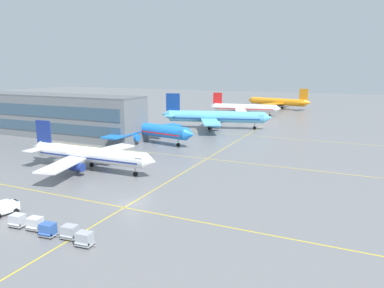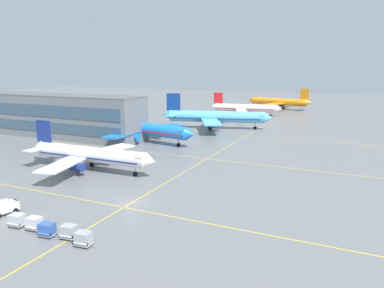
{
  "view_description": "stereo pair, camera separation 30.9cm",
  "coord_description": "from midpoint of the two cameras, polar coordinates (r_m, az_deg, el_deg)",
  "views": [
    {
      "loc": [
        32.67,
        -47.17,
        22.0
      ],
      "look_at": [
        -1.32,
        27.2,
        4.79
      ],
      "focal_mm": 33.64,
      "sensor_mm": 36.0,
      "label": 1
    },
    {
      "loc": [
        32.95,
        -47.05,
        22.0
      ],
      "look_at": [
        -1.32,
        27.2,
        4.79
      ],
      "focal_mm": 33.64,
      "sensor_mm": 36.0,
      "label": 2
    }
  ],
  "objects": [
    {
      "name": "airliner_far_right_stand",
      "position": [
        205.87,
        13.68,
        6.52
      ],
      "size": [
        36.97,
        31.44,
        11.6
      ],
      "color": "orange",
      "rests_on": "ground"
    },
    {
      "name": "baggage_cart_row_second",
      "position": [
        55.41,
        -23.58,
        -11.43
      ],
      "size": [
        2.82,
        1.88,
        1.86
      ],
      "color": "#99999E",
      "rests_on": "ground"
    },
    {
      "name": "baggage_cart_row_leftmost",
      "position": [
        57.5,
        -25.9,
        -10.79
      ],
      "size": [
        2.82,
        1.88,
        1.86
      ],
      "color": "#99999E",
      "rests_on": "ground"
    },
    {
      "name": "ground_plane",
      "position": [
        61.48,
        -9.53,
        -9.26
      ],
      "size": [
        600.0,
        600.0,
        0.0
      ],
      "primitive_type": "plane",
      "color": "slate"
    },
    {
      "name": "baggage_cart_row_middle",
      "position": [
        52.8,
        -21.85,
        -12.45
      ],
      "size": [
        2.82,
        1.88,
        1.86
      ],
      "color": "#99999E",
      "rests_on": "ground"
    },
    {
      "name": "terminal_building",
      "position": [
        129.87,
        -21.93,
        4.34
      ],
      "size": [
        71.36,
        12.62,
        13.76
      ],
      "color": "slate",
      "rests_on": "ground"
    },
    {
      "name": "baggage_cart_row_fifth",
      "position": [
        48.71,
        -16.67,
        -14.19
      ],
      "size": [
        2.82,
        1.88,
        1.86
      ],
      "color": "#99999E",
      "rests_on": "ground"
    },
    {
      "name": "service_truck_red_van",
      "position": [
        62.94,
        -27.58,
        -8.85
      ],
      "size": [
        3.01,
        4.45,
        2.1
      ],
      "color": "white",
      "rests_on": "ground"
    },
    {
      "name": "airliner_far_left_stand",
      "position": [
        174.06,
        8.42,
        5.69
      ],
      "size": [
        34.04,
        29.08,
        10.59
      ],
      "color": "white",
      "rests_on": "ground"
    },
    {
      "name": "airliner_second_row",
      "position": [
        111.1,
        -7.49,
        2.43
      ],
      "size": [
        36.97,
        31.44,
        11.54
      ],
      "color": "blue",
      "rests_on": "ground"
    },
    {
      "name": "baggage_cart_row_fourth",
      "position": [
        51.17,
        -18.79,
        -13.02
      ],
      "size": [
        2.82,
        1.88,
        1.86
      ],
      "color": "#99999E",
      "rests_on": "ground"
    },
    {
      "name": "taxiway_markings",
      "position": [
        89.54,
        2.49,
        -2.35
      ],
      "size": [
        113.69,
        116.32,
        0.01
      ],
      "color": "yellow",
      "rests_on": "ground"
    },
    {
      "name": "airliner_third_row",
      "position": [
        134.32,
        3.75,
        4.33
      ],
      "size": [
        40.93,
        34.86,
        12.89
      ],
      "color": "#5BB7E5",
      "rests_on": "ground"
    },
    {
      "name": "airliner_front_gate",
      "position": [
        82.02,
        -15.95,
        -1.59
      ],
      "size": [
        33.2,
        28.73,
        10.35
      ],
      "color": "white",
      "rests_on": "ground"
    }
  ]
}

